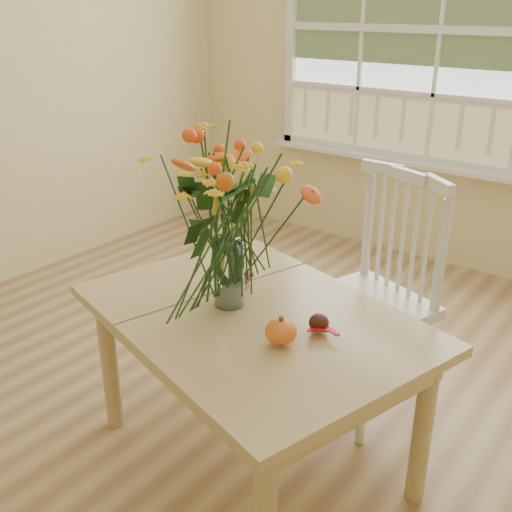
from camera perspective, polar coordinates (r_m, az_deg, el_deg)
The scene contains 9 objects.
floor at distance 2.84m, azimuth -4.04°, elevation -14.31°, with size 4.00×4.50×0.01m, color #99704A.
wall_back at distance 4.21m, azimuth 17.06°, elevation 17.20°, with size 4.00×0.02×2.70m, color beige.
window at distance 4.17m, azimuth 17.16°, elevation 19.65°, with size 2.42×0.12×1.74m.
dining_table at distance 2.24m, azimuth -0.31°, elevation -7.48°, with size 1.44×1.19×0.67m.
windsor_chair at distance 2.67m, azimuth 11.81°, elevation -2.56°, with size 0.61×0.60×1.05m.
flower_vase at distance 2.11m, azimuth -2.72°, elevation 4.90°, with size 0.55×0.55×0.65m.
pumpkin at distance 1.99m, azimuth 2.38°, elevation -7.32°, with size 0.11×0.11×0.08m, color #ED571B.
turkey_figurine at distance 2.38m, azimuth -1.31°, elevation -1.89°, with size 0.10×0.09×0.11m.
dark_gourd at distance 2.08m, azimuth 6.00°, elevation -6.42°, with size 0.12×0.07×0.06m.
Camera 1 is at (1.53, -1.66, 1.73)m, focal length 42.00 mm.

